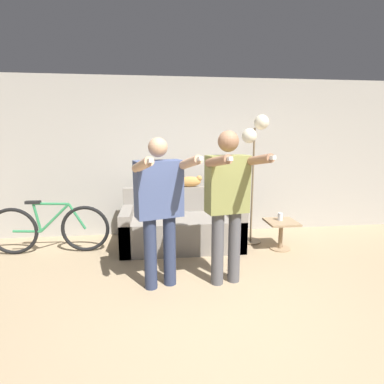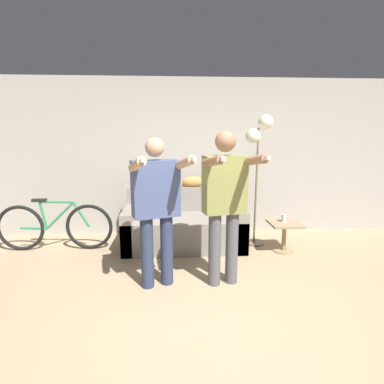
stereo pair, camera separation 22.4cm
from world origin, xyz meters
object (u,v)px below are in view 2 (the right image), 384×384
cat (194,181)px  floor_lamp (259,142)px  person_left (156,202)px  cup (284,218)px  bicycle (55,226)px  couch (184,227)px  person_right (225,198)px  side_table (284,231)px

cat → floor_lamp: size_ratio=0.25×
person_left → floor_lamp: (1.45, 1.27, 0.60)m
cup → bicycle: 3.36m
bicycle → couch: bearing=1.6°
couch → floor_lamp: size_ratio=0.90×
person_right → floor_lamp: size_ratio=0.87×
side_table → bicycle: (-3.36, 0.25, 0.05)m
person_left → cup: size_ratio=15.09×
person_left → floor_lamp: 2.02m
couch → bicycle: bearing=-178.4°
couch → bicycle: couch is taller
person_right → cup: person_right is taller
cup → bicycle: bearing=176.5°
person_right → floor_lamp: floor_lamp is taller
cup → floor_lamp: bearing=138.5°
cup → cat: bearing=155.7°
couch → cat: bearing=63.3°
floor_lamp → bicycle: 3.25m
person_right → floor_lamp: (0.70, 1.27, 0.56)m
couch → person_left: bearing=-105.4°
couch → person_left: size_ratio=1.08×
person_right → cup: 1.52m
couch → cat: size_ratio=3.68×
person_left → couch: bearing=57.0°
couch → side_table: bearing=-11.7°
person_left → bicycle: 2.05m
person_left → person_right: 0.74m
bicycle → person_right: bearing=-27.0°
person_right → cat: 1.57m
person_right → floor_lamp: 1.56m
person_left → side_table: size_ratio=3.80×
side_table → bicycle: bicycle is taller
person_left → cat: 1.63m
couch → floor_lamp: 1.70m
cat → floor_lamp: floor_lamp is taller
person_left → person_right: person_right is taller
couch → cup: size_ratio=16.26×
side_table → floor_lamp: bearing=134.8°
person_left → cat: bearing=54.5°
bicycle → side_table: bearing=-4.2°
person_left → floor_lamp: floor_lamp is taller
side_table → cat: bearing=154.1°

